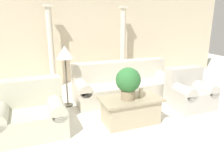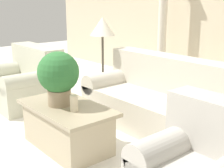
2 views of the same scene
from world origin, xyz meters
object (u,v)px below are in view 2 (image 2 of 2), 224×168
sofa_long (172,104)px  potted_plant (58,75)px  loveseat (25,81)px  coffee_table (67,126)px  floor_lamp (103,31)px  armchair (201,167)px

sofa_long → potted_plant: (-0.51, -1.32, 0.48)m
loveseat → coffee_table: loveseat is taller
sofa_long → floor_lamp: (-1.39, -0.00, 0.81)m
loveseat → armchair: bearing=-1.5°
loveseat → coffee_table: size_ratio=1.03×
floor_lamp → coffee_table: bearing=-53.1°
sofa_long → floor_lamp: floor_lamp is taller
sofa_long → potted_plant: potted_plant is taller
loveseat → sofa_long: bearing=23.1°
sofa_long → armchair: size_ratio=2.81×
sofa_long → armchair: sofa_long is taller
sofa_long → coffee_table: size_ratio=2.12×
sofa_long → floor_lamp: 1.61m
armchair → floor_lamp: bearing=157.8°
potted_plant → armchair: (1.65, 0.28, -0.48)m
floor_lamp → armchair: (2.53, -1.03, -0.81)m
sofa_long → floor_lamp: size_ratio=1.79×
floor_lamp → armchair: size_ratio=1.57×
potted_plant → floor_lamp: bearing=123.9°
sofa_long → loveseat: bearing=-156.9°
loveseat → floor_lamp: floor_lamp is taller
armchair → loveseat: bearing=178.5°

